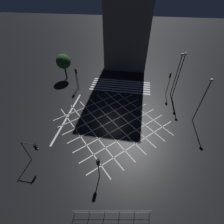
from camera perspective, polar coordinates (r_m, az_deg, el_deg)
ground_plane at (r=23.93m, az=-0.00°, el=-3.42°), size 200.00×200.00×0.00m
road_markings at (r=28.30m, az=1.16°, el=4.71°), size 18.69×22.73×0.01m
traffic_light_sw_main at (r=29.98m, az=20.97°, el=11.44°), size 0.39×0.36×4.56m
traffic_light_ne_main at (r=19.56m, az=-28.25°, el=-12.06°), size 1.92×0.36×3.58m
traffic_light_se_cross at (r=30.77m, az=-13.38°, el=13.56°), size 0.36×0.39×4.36m
traffic_light_se_main at (r=30.98m, az=-13.56°, el=13.73°), size 0.39×0.36×4.37m
traffic_light_median_north at (r=16.48m, az=-5.18°, el=-19.39°), size 0.36×0.39×3.43m
street_lamp_east at (r=28.48m, az=24.79°, el=14.89°), size 0.50×0.50×8.49m
street_lamp_west at (r=29.46m, az=24.19°, el=15.74°), size 0.54×0.54×7.99m
street_lamp_far at (r=24.51m, az=31.93°, el=5.88°), size 0.47×0.47×7.41m
street_tree_near at (r=35.31m, az=-18.01°, el=17.79°), size 3.07×3.07×5.49m
pedestrian_railing at (r=16.65m, az=-0.00°, el=-33.84°), size 7.04×1.23×1.05m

